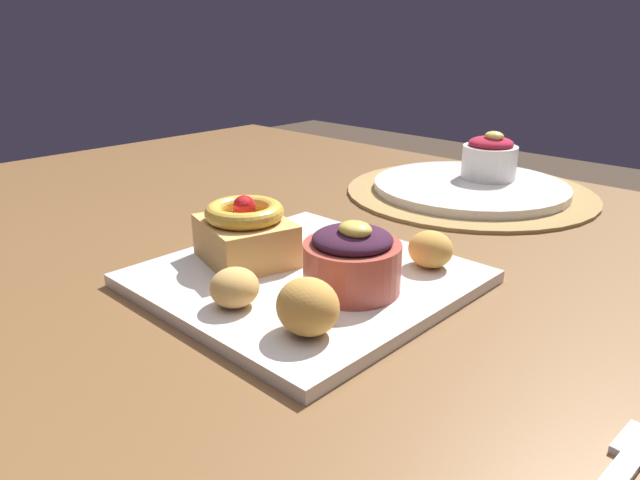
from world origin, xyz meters
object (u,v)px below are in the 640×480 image
Objects in this scene: fritter_extra at (359,237)px; back_ramekin at (490,158)px; fritter_front at (235,287)px; back_plate at (470,186)px; cake_slice at (245,233)px; berry_ramekin at (352,260)px; fritter_back at (308,307)px; front_plate at (306,278)px; fork at (619,475)px; fritter_middle at (431,249)px.

back_ramekin is (-0.05, 0.36, 0.02)m from fritter_extra.
back_plate is at bearing 96.62° from fritter_front.
cake_slice and berry_ramekin have the same top height.
fritter_front is 0.84× the size of fritter_back.
berry_ramekin is at bearing 9.91° from cake_slice.
fritter_extra is at bearing -80.52° from back_plate.
cake_slice is 1.37× the size of back_ramekin.
fritter_extra is 0.32m from back_plate.
fork is at bearing -11.38° from front_plate.
cake_slice is at bearing -141.13° from fritter_middle.
back_plate is 0.06m from back_ramekin.
cake_slice is 0.38m from fork.
back_plate is at bearing 105.28° from berry_ramekin.
fritter_back is 0.63× the size of back_ramekin.
front_plate is 7.00× the size of fritter_extra.
berry_ramekin is at bearing 78.13° from fork.
fritter_back is at bearing -72.04° from berry_ramekin.
cake_slice is 0.16m from fritter_back.
berry_ramekin is at bearing -76.78° from back_ramekin.
fritter_front reaches higher than back_plate.
berry_ramekin is 1.72× the size of fritter_back.
fritter_back is at bearing 7.08° from fritter_front.
front_plate is 0.40m from back_plate.
berry_ramekin is 0.44m from back_ramekin.
fritter_extra is (-0.08, 0.16, -0.01)m from fritter_back.
berry_ramekin reaches higher than fritter_back.
fritter_back reaches higher than fork.
fritter_middle reaches higher than fritter_extra.
fork is at bearing -54.53° from back_ramekin.
cake_slice is 1.26× the size of berry_ramekin.
fritter_middle is 0.55× the size of back_ramekin.
fritter_extra is at bearing 68.23° from fork.
fritter_front is (0.01, -0.09, 0.02)m from front_plate.
fritter_back is (0.01, -0.18, 0.00)m from fritter_middle.
back_ramekin is (-0.13, 0.51, 0.01)m from fritter_back.
berry_ramekin is at bearing -102.51° from fritter_middle.
fritter_front is (0.07, -0.07, -0.01)m from cake_slice.
fritter_front and fritter_extra have the same top height.
fritter_front is at bearing -88.95° from fritter_extra.
fritter_back is at bearing -76.01° from back_ramekin.
fritter_extra is at bearing -164.52° from fritter_middle.
front_plate is at bearing -84.13° from back_ramekin.
back_plate reaches higher than front_plate.
fork is (0.37, -0.04, -0.04)m from cake_slice.
cake_slice is at bearing 157.54° from fritter_back.
fritter_back reaches higher than fritter_middle.
back_plate is (-0.05, 0.32, -0.02)m from fritter_extra.
berry_ramekin is at bearing -53.65° from fritter_extra.
berry_ramekin is 0.10m from fritter_middle.
berry_ramekin reaches higher than fritter_middle.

